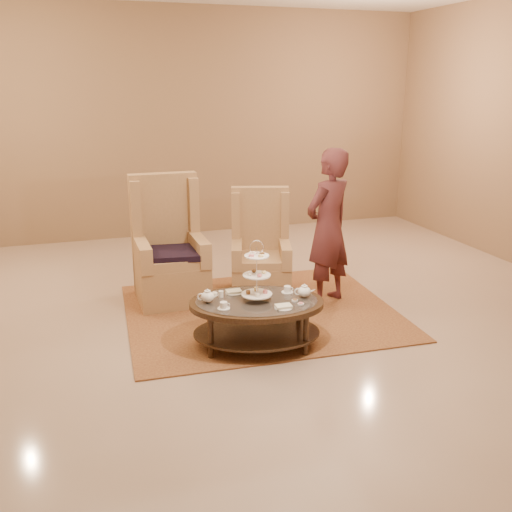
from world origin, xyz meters
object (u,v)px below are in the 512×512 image
object	(u,v)px
tea_table	(257,309)
armchair_right	(260,259)
armchair_left	(169,258)
person	(328,228)

from	to	relation	value
tea_table	armchair_right	size ratio (longest dim) A/B	1.15
tea_table	armchair_left	bearing A→B (deg)	123.95
tea_table	armchair_right	world-z (taller)	armchair_right
armchair_left	person	xyz separation A→B (m)	(1.64, -0.66, 0.39)
tea_table	armchair_right	distance (m)	1.43
tea_table	armchair_left	world-z (taller)	armchair_left
armchair_right	person	size ratio (longest dim) A/B	0.71
tea_table	person	distance (m)	1.46
armchair_left	tea_table	bearing A→B (deg)	-70.54
armchair_left	armchair_right	xyz separation A→B (m)	(1.03, -0.16, -0.06)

